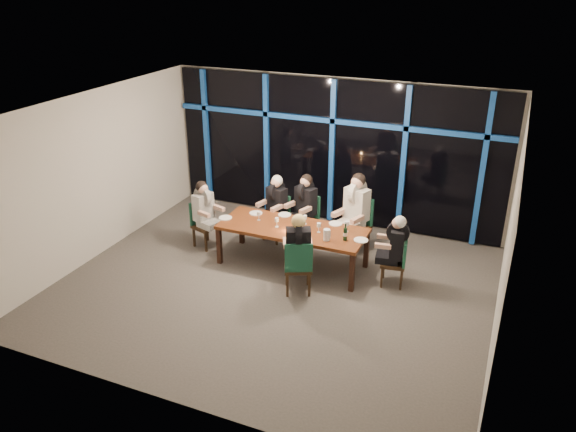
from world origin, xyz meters
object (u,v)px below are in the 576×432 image
at_px(diner_end_left, 204,205).
at_px(diner_near_mid, 298,241).
at_px(chair_near_mid, 298,265).
at_px(wine_bottle, 345,234).
at_px(dining_table, 292,231).
at_px(chair_far_left, 278,215).
at_px(water_pitcher, 327,235).
at_px(chair_far_mid, 307,216).
at_px(chair_far_right, 357,221).
at_px(diner_far_right, 356,202).
at_px(diner_far_left, 276,199).
at_px(chair_end_left, 203,221).
at_px(diner_end_right, 395,240).
at_px(diner_far_mid, 305,199).
at_px(chair_end_right, 398,259).

height_order(diner_end_left, diner_near_mid, diner_near_mid).
bearing_deg(diner_end_left, chair_near_mid, -94.18).
height_order(diner_near_mid, wine_bottle, diner_near_mid).
height_order(dining_table, diner_end_left, diner_end_left).
xyz_separation_m(chair_far_left, water_pitcher, (1.39, -1.15, 0.35)).
distance_m(chair_far_mid, chair_far_right, 1.01).
height_order(diner_far_right, diner_end_left, diner_far_right).
bearing_deg(wine_bottle, chair_far_right, 95.64).
distance_m(dining_table, chair_far_mid, 1.06).
height_order(diner_far_left, water_pitcher, diner_far_left).
bearing_deg(chair_end_left, diner_far_right, -54.62).
bearing_deg(diner_end_right, diner_far_left, -115.63).
height_order(chair_far_left, wine_bottle, wine_bottle).
bearing_deg(chair_end_left, chair_far_left, -38.04).
bearing_deg(diner_far_left, chair_near_mid, -39.31).
bearing_deg(diner_end_left, diner_near_mid, -92.83).
relative_size(dining_table, chair_end_left, 2.89).
relative_size(dining_table, diner_far_mid, 2.84).
distance_m(chair_near_mid, diner_end_right, 1.65).
distance_m(chair_far_left, chair_end_right, 2.69).
bearing_deg(diner_far_mid, chair_far_right, 23.13).
distance_m(dining_table, chair_far_left, 1.14).
bearing_deg(chair_end_left, diner_far_mid, -45.22).
height_order(chair_end_left, water_pitcher, water_pitcher).
height_order(dining_table, wine_bottle, wine_bottle).
bearing_deg(water_pitcher, chair_end_left, 172.54).
xyz_separation_m(chair_far_left, chair_far_right, (1.56, 0.13, 0.08)).
xyz_separation_m(chair_end_right, diner_end_right, (-0.07, -0.01, 0.34)).
distance_m(dining_table, diner_far_right, 1.32).
bearing_deg(chair_near_mid, chair_far_right, -127.36).
xyz_separation_m(chair_end_right, diner_far_left, (-2.58, 0.78, 0.38)).
relative_size(chair_near_mid, diner_far_mid, 1.05).
xyz_separation_m(chair_far_mid, chair_end_left, (-1.76, -0.96, -0.02)).
relative_size(chair_end_right, diner_end_right, 1.03).
height_order(dining_table, water_pitcher, water_pitcher).
relative_size(chair_far_right, diner_far_mid, 1.15).
bearing_deg(chair_near_mid, water_pitcher, -137.97).
height_order(chair_end_right, diner_far_mid, diner_far_mid).
relative_size(chair_far_mid, diner_end_left, 1.07).
bearing_deg(dining_table, diner_end_right, 1.38).
height_order(chair_end_left, chair_end_right, chair_end_left).
bearing_deg(chair_end_left, wine_bottle, -76.29).
bearing_deg(diner_far_left, chair_far_mid, 36.65).
distance_m(diner_far_right, wine_bottle, 1.09).
bearing_deg(diner_near_mid, diner_end_right, -173.82).
bearing_deg(wine_bottle, dining_table, 173.04).
distance_m(dining_table, diner_end_left, 1.82).
xyz_separation_m(chair_end_left, diner_far_left, (1.19, 0.75, 0.36)).
bearing_deg(diner_end_left, diner_far_mid, -43.59).
relative_size(diner_far_left, diner_far_right, 0.86).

